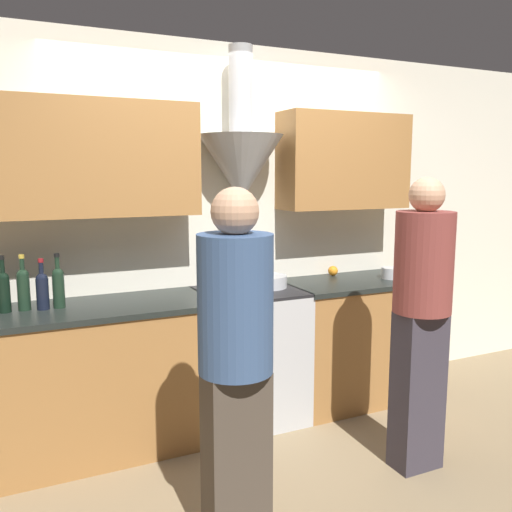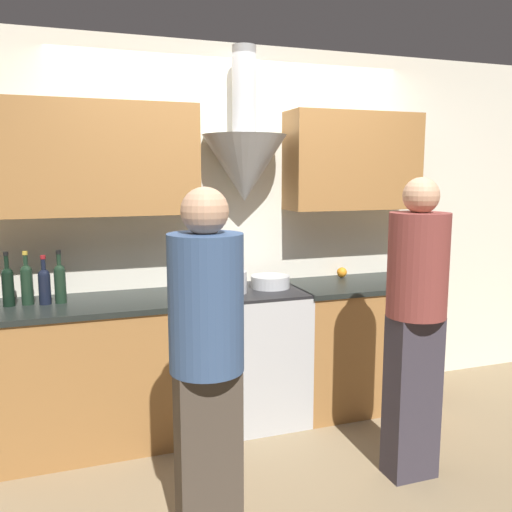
{
  "view_description": "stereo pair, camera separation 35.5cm",
  "coord_description": "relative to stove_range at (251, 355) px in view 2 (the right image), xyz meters",
  "views": [
    {
      "loc": [
        -1.49,
        -2.94,
        1.71
      ],
      "look_at": [
        0.0,
        0.25,
        1.17
      ],
      "focal_mm": 38.0,
      "sensor_mm": 36.0,
      "label": 1
    },
    {
      "loc": [
        -1.16,
        -3.08,
        1.71
      ],
      "look_at": [
        0.0,
        0.25,
        1.17
      ],
      "focal_mm": 38.0,
      "sensor_mm": 36.0,
      "label": 2
    }
  ],
  "objects": [
    {
      "name": "wine_bottle_1",
      "position": [
        -1.52,
        0.05,
        0.59
      ],
      "size": [
        0.07,
        0.07,
        0.33
      ],
      "color": "black",
      "rests_on": "counter_left"
    },
    {
      "name": "wine_bottle_2",
      "position": [
        -1.41,
        0.06,
        0.59
      ],
      "size": [
        0.07,
        0.07,
        0.33
      ],
      "color": "black",
      "rests_on": "counter_left"
    },
    {
      "name": "ground_plane",
      "position": [
        0.0,
        -0.35,
        -0.47
      ],
      "size": [
        12.0,
        12.0,
        0.0
      ],
      "primitive_type": "plane",
      "color": "#847051"
    },
    {
      "name": "stock_pot",
      "position": [
        -0.15,
        -0.04,
        0.53
      ],
      "size": [
        0.21,
        0.21,
        0.15
      ],
      "color": "#B7BABC",
      "rests_on": "stove_range"
    },
    {
      "name": "wine_bottle_4",
      "position": [
        -1.22,
        0.04,
        0.59
      ],
      "size": [
        0.07,
        0.07,
        0.33
      ],
      "color": "black",
      "rests_on": "counter_left"
    },
    {
      "name": "counter_right",
      "position": [
        0.84,
        -0.0,
        -0.0
      ],
      "size": [
        1.03,
        0.62,
        0.92
      ],
      "color": "#9E6B38",
      "rests_on": "ground_plane"
    },
    {
      "name": "person_foreground_left",
      "position": [
        -0.61,
        -1.21,
        0.45
      ],
      "size": [
        0.33,
        0.33,
        1.66
      ],
      "color": "#473D33",
      "rests_on": "ground_plane"
    },
    {
      "name": "wall_back",
      "position": [
        -0.06,
        0.27,
        1.01
      ],
      "size": [
        8.4,
        0.58,
        2.6
      ],
      "color": "silver",
      "rests_on": "ground_plane"
    },
    {
      "name": "counter_left",
      "position": [
        -1.02,
        -0.0,
        -0.0
      ],
      "size": [
        1.38,
        0.62,
        0.92
      ],
      "color": "#9E6B38",
      "rests_on": "ground_plane"
    },
    {
      "name": "person_foreground_right",
      "position": [
        0.62,
        -0.99,
        0.47
      ],
      "size": [
        0.33,
        0.33,
        1.69
      ],
      "color": "#38333D",
      "rests_on": "ground_plane"
    },
    {
      "name": "mixing_bowl",
      "position": [
        0.15,
        0.03,
        0.5
      ],
      "size": [
        0.27,
        0.27,
        0.08
      ],
      "color": "#B7BABC",
      "rests_on": "stove_range"
    },
    {
      "name": "saucepan",
      "position": [
        1.15,
        -0.07,
        0.5
      ],
      "size": [
        0.15,
        0.15,
        0.08
      ],
      "color": "#B7BABC",
      "rests_on": "counter_right"
    },
    {
      "name": "wine_bottle_3",
      "position": [
        -1.31,
        0.04,
        0.58
      ],
      "size": [
        0.07,
        0.07,
        0.3
      ],
      "color": "black",
      "rests_on": "counter_left"
    },
    {
      "name": "orange_fruit",
      "position": [
        0.81,
        0.21,
        0.5
      ],
      "size": [
        0.08,
        0.08,
        0.08
      ],
      "color": "orange",
      "rests_on": "counter_right"
    },
    {
      "name": "stove_range",
      "position": [
        0.0,
        0.0,
        0.0
      ],
      "size": [
        0.68,
        0.6,
        0.92
      ],
      "color": "#B7BABC",
      "rests_on": "ground_plane"
    }
  ]
}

